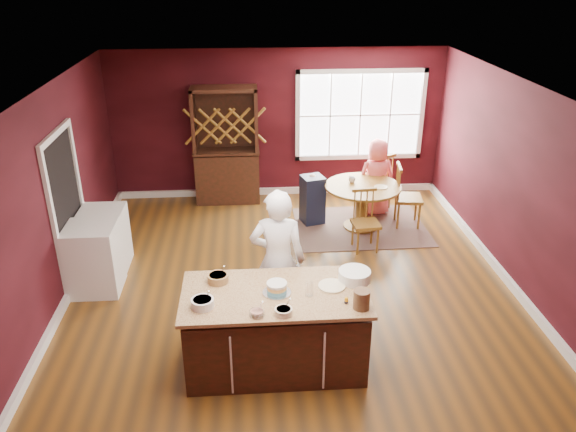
% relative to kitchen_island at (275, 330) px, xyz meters
% --- Properties ---
extents(room_shell, '(7.00, 7.00, 7.00)m').
position_rel_kitchen_island_xyz_m(room_shell, '(0.32, 1.44, 0.91)').
color(room_shell, brown).
rests_on(room_shell, ground).
extents(window, '(2.36, 0.10, 1.66)m').
position_rel_kitchen_island_xyz_m(window, '(1.82, 4.91, 1.06)').
color(window, white).
rests_on(window, room_shell).
extents(doorway, '(0.08, 1.26, 2.13)m').
position_rel_kitchen_island_xyz_m(doorway, '(-2.65, 2.04, 0.59)').
color(doorway, white).
rests_on(doorway, room_shell).
extents(kitchen_island, '(1.96, 1.03, 0.92)m').
position_rel_kitchen_island_xyz_m(kitchen_island, '(0.00, 0.00, 0.00)').
color(kitchen_island, black).
rests_on(kitchen_island, ground).
extents(dining_table, '(1.23, 1.23, 0.75)m').
position_rel_kitchen_island_xyz_m(dining_table, '(1.61, 3.35, 0.10)').
color(dining_table, '#925B2B').
rests_on(dining_table, ground).
extents(baker, '(0.70, 0.50, 1.79)m').
position_rel_kitchen_island_xyz_m(baker, '(0.07, 0.72, 0.45)').
color(baker, white).
rests_on(baker, ground).
extents(layer_cake, '(0.30, 0.30, 0.12)m').
position_rel_kitchen_island_xyz_m(layer_cake, '(0.02, -0.00, 0.54)').
color(layer_cake, silver).
rests_on(layer_cake, kitchen_island).
extents(bowl_blue, '(0.23, 0.23, 0.09)m').
position_rel_kitchen_island_xyz_m(bowl_blue, '(-0.74, -0.20, 0.53)').
color(bowl_blue, silver).
rests_on(bowl_blue, kitchen_island).
extents(bowl_yellow, '(0.23, 0.23, 0.09)m').
position_rel_kitchen_island_xyz_m(bowl_yellow, '(-0.60, 0.27, 0.52)').
color(bowl_yellow, '#935C37').
rests_on(bowl_yellow, kitchen_island).
extents(bowl_pink, '(0.15, 0.15, 0.06)m').
position_rel_kitchen_island_xyz_m(bowl_pink, '(-0.20, -0.40, 0.51)').
color(bowl_pink, silver).
rests_on(bowl_pink, kitchen_island).
extents(bowl_olive, '(0.18, 0.18, 0.07)m').
position_rel_kitchen_island_xyz_m(bowl_olive, '(0.06, -0.39, 0.51)').
color(bowl_olive, beige).
rests_on(bowl_olive, kitchen_island).
extents(drinking_glass, '(0.08, 0.08, 0.16)m').
position_rel_kitchen_island_xyz_m(drinking_glass, '(0.35, -0.08, 0.56)').
color(drinking_glass, silver).
rests_on(drinking_glass, kitchen_island).
extents(dinner_plate, '(0.29, 0.29, 0.02)m').
position_rel_kitchen_island_xyz_m(dinner_plate, '(0.61, 0.07, 0.49)').
color(dinner_plate, '#ECE6C8').
rests_on(dinner_plate, kitchen_island).
extents(white_tub, '(0.35, 0.35, 0.12)m').
position_rel_kitchen_island_xyz_m(white_tub, '(0.87, 0.19, 0.54)').
color(white_tub, beige).
rests_on(white_tub, kitchen_island).
extents(stoneware_crock, '(0.17, 0.17, 0.20)m').
position_rel_kitchen_island_xyz_m(stoneware_crock, '(0.85, -0.34, 0.58)').
color(stoneware_crock, '#452F20').
rests_on(stoneware_crock, kitchen_island).
extents(toy_figurine, '(0.04, 0.04, 0.07)m').
position_rel_kitchen_island_xyz_m(toy_figurine, '(0.71, -0.25, 0.52)').
color(toy_figurine, '#F3A30A').
rests_on(toy_figurine, kitchen_island).
extents(rug, '(2.16, 1.68, 0.01)m').
position_rel_kitchen_island_xyz_m(rug, '(1.61, 3.35, -0.43)').
color(rug, brown).
rests_on(rug, ground).
extents(chair_east, '(0.48, 0.50, 1.07)m').
position_rel_kitchen_island_xyz_m(chair_east, '(2.39, 3.39, 0.10)').
color(chair_east, brown).
rests_on(chair_east, ground).
extents(chair_south, '(0.43, 0.41, 0.96)m').
position_rel_kitchen_island_xyz_m(chair_south, '(1.51, 2.58, 0.04)').
color(chair_south, brown).
rests_on(chair_south, ground).
extents(chair_north, '(0.59, 0.58, 1.05)m').
position_rel_kitchen_island_xyz_m(chair_north, '(2.03, 4.14, 0.09)').
color(chair_north, brown).
rests_on(chair_north, ground).
extents(seated_woman, '(0.71, 0.51, 1.35)m').
position_rel_kitchen_island_xyz_m(seated_woman, '(1.95, 3.89, 0.24)').
color(seated_woman, '#ED5F64').
rests_on(seated_woman, ground).
extents(high_chair, '(0.43, 0.43, 0.86)m').
position_rel_kitchen_island_xyz_m(high_chair, '(0.82, 3.61, -0.01)').
color(high_chair, '#181D43').
rests_on(high_chair, ground).
extents(toddler, '(0.18, 0.14, 0.26)m').
position_rel_kitchen_island_xyz_m(toddler, '(0.86, 3.70, 0.37)').
color(toddler, '#8CA5BF').
rests_on(toddler, high_chair).
extents(table_plate, '(0.21, 0.21, 0.02)m').
position_rel_kitchen_island_xyz_m(table_plate, '(1.87, 3.24, 0.32)').
color(table_plate, beige).
rests_on(table_plate, dining_table).
extents(table_cup, '(0.13, 0.13, 0.09)m').
position_rel_kitchen_island_xyz_m(table_cup, '(1.45, 3.50, 0.36)').
color(table_cup, silver).
rests_on(table_cup, dining_table).
extents(hutch, '(1.15, 0.48, 2.10)m').
position_rel_kitchen_island_xyz_m(hutch, '(-0.62, 4.66, 0.61)').
color(hutch, black).
rests_on(hutch, ground).
extents(washer, '(0.65, 0.62, 0.94)m').
position_rel_kitchen_island_xyz_m(washer, '(-2.32, 1.72, 0.03)').
color(washer, white).
rests_on(washer, ground).
extents(dryer, '(0.61, 0.59, 0.89)m').
position_rel_kitchen_island_xyz_m(dryer, '(-2.32, 2.36, 0.01)').
color(dryer, silver).
rests_on(dryer, ground).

